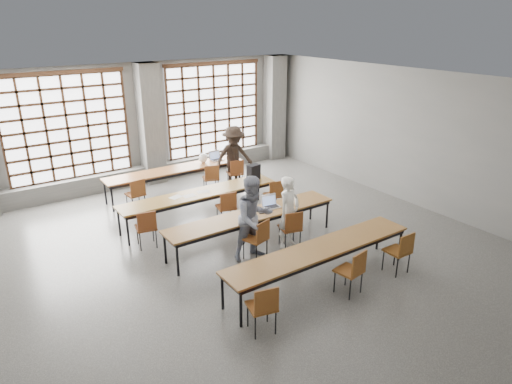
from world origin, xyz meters
The scene contains 38 objects.
floor centered at (0.00, 0.00, 0.00)m, with size 11.00×11.00×0.00m, color #494947.
ceiling centered at (0.00, 0.00, 3.50)m, with size 11.00×11.00×0.00m, color silver.
wall_back centered at (0.00, 5.50, 1.75)m, with size 10.00×10.00×0.00m, color slate.
wall_right centered at (5.00, 0.00, 1.75)m, with size 11.00×11.00×0.00m, color slate.
column_mid centered at (0.00, 5.22, 1.75)m, with size 0.60×0.55×3.50m, color #51514F.
column_right centered at (4.50, 5.22, 1.75)m, with size 0.60×0.55×3.50m, color #51514F.
window_left centered at (-2.25, 5.42, 1.90)m, with size 3.32×0.12×3.00m.
window_right centered at (2.25, 5.42, 1.90)m, with size 3.32×0.12×3.00m.
sill_ledge centered at (0.00, 5.30, 0.25)m, with size 9.80×0.35×0.50m, color #51514F.
desk_row_a centered at (0.12, 3.91, 0.66)m, with size 4.00×0.70×0.73m.
desk_row_b centered at (-0.20, 1.87, 0.66)m, with size 4.00×0.70×0.73m.
desk_row_c centered at (0.15, 0.11, 0.66)m, with size 4.00×0.70×0.73m.
desk_row_d centered at (0.31, -1.88, 0.66)m, with size 4.00×0.70×0.73m.
chair_back_left centered at (-1.27, 3.28, 0.54)m, with size 0.46×0.46×0.88m.
chair_back_mid centered at (0.90, 3.28, 0.54)m, with size 0.53×0.53×0.88m.
chair_back_right centered at (1.70, 3.28, 0.54)m, with size 0.51×0.51×0.88m.
chair_mid_left centered at (-1.81, 1.24, 0.54)m, with size 0.49×0.50×0.88m.
chair_mid_centre centered at (0.19, 1.24, 0.54)m, with size 0.50×0.50×0.88m.
chair_mid_right centered at (1.59, 1.24, 0.54)m, with size 0.49×0.50×0.88m.
chair_front_left centered at (-0.13, -0.51, 0.54)m, with size 0.52×0.52×0.88m.
chair_front_right centered at (0.73, -0.52, 0.54)m, with size 0.51×0.52×0.88m.
chair_near_left centered at (-1.40, -2.50, 0.54)m, with size 0.50×0.51×0.88m.
chair_near_mid centered at (0.53, -2.51, 0.54)m, with size 0.48×0.48×0.88m.
chair_near_right centered at (1.81, -2.51, 0.54)m, with size 0.42×0.43×0.88m.
student_male centered at (0.75, -0.39, 0.79)m, with size 0.58×0.38×1.59m, color white.
student_female centered at (-0.15, -0.39, 0.89)m, with size 0.86×0.67×1.77m, color #182148.
student_back centered at (1.72, 3.41, 0.91)m, with size 1.17×0.67×1.82m, color black.
laptop_front centered at (0.71, 0.22, 0.79)m, with size 0.40×0.35×0.26m.
laptop_back centered at (1.47, 4.02, 0.79)m, with size 0.37×0.32×0.26m.
mouse centered at (1.10, 0.09, 0.75)m, with size 0.10×0.06×0.04m, color white.
green_box centered at (0.10, 0.19, 0.78)m, with size 0.25×0.09×0.09m, color #2A7B28.
phone centered at (0.33, 0.01, 0.74)m, with size 0.13×0.06×0.01m, color black.
paper_sheet_a centered at (-0.80, 1.92, 0.73)m, with size 0.30×0.21×0.00m, color silver.
paper_sheet_b centered at (-0.50, 1.82, 0.73)m, with size 0.30×0.21×0.00m, color white.
paper_sheet_c centered at (-0.10, 1.87, 0.73)m, with size 0.30×0.21×0.00m, color white.
backpack centered at (1.40, 1.92, 0.93)m, with size 0.32×0.20×0.40m, color black.
plastic_bag centered at (1.02, 3.96, 0.87)m, with size 0.26×0.21×0.29m, color white.
red_pouch centered at (-1.39, -2.43, 0.50)m, with size 0.20×0.08×0.06m, color #A61416.
Camera 1 is at (-4.84, -7.34, 4.68)m, focal length 32.00 mm.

